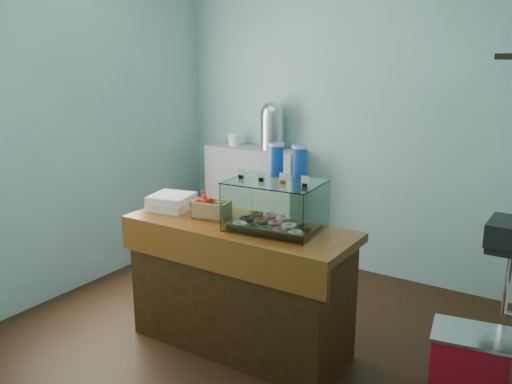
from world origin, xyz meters
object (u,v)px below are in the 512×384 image
Objects in this scene: counter at (239,285)px; display_case at (277,202)px; red_cooler at (469,362)px; coffee_urn at (272,125)px.

display_case is (0.25, 0.07, 0.62)m from counter.
display_case is 1.52m from red_cooler.
red_cooler is at bearing 6.10° from display_case.
coffee_urn is at bearing 113.96° from counter.
coffee_urn is 0.92× the size of red_cooler.
display_case is at bearing -179.22° from red_cooler.
counter is 2.58× the size of display_case.
display_case is 1.23× the size of red_cooler.
counter is at bearing -178.22° from red_cooler.
counter reaches higher than red_cooler.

